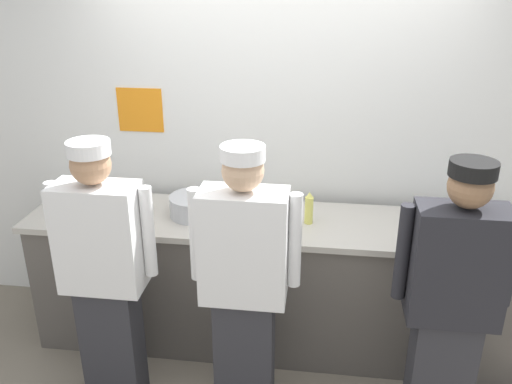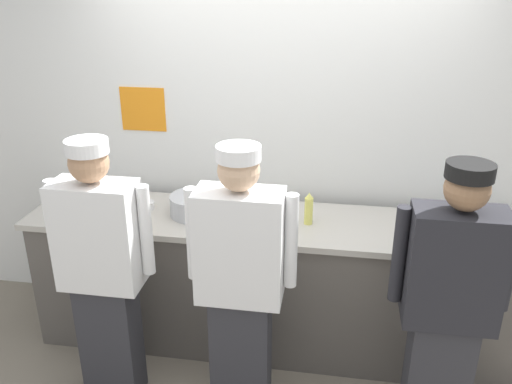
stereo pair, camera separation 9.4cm
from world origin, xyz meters
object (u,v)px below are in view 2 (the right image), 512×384
squeeze_bottle_primary (309,209)px  deli_cup (258,211)px  chef_near_left (102,269)px  plate_stack_front (112,207)px  chef_center (240,282)px  ramekin_yellow_sauce (146,205)px  ramekin_green_sauce (69,207)px  mixing_bowl_steel (195,205)px  chef_far_right (448,305)px  sheet_tray (440,229)px

squeeze_bottle_primary → deli_cup: 0.34m
chef_near_left → plate_stack_front: size_ratio=6.53×
chef_near_left → chef_center: chef_center is taller
ramekin_yellow_sauce → ramekin_green_sauce: bearing=-168.7°
squeeze_bottle_primary → mixing_bowl_steel: bearing=178.2°
chef_far_right → squeeze_bottle_primary: (-0.75, 0.67, 0.17)m
sheet_tray → ramekin_green_sauce: bearing=-178.4°
chef_far_right → deli_cup: (-1.08, 0.72, 0.12)m
ramekin_yellow_sauce → deli_cup: deli_cup is taller
chef_far_right → ramekin_green_sauce: chef_far_right is taller
deli_cup → chef_center: bearing=-88.9°
sheet_tray → ramekin_green_sauce: 2.40m
sheet_tray → ramekin_yellow_sauce: bearing=179.0°
ramekin_yellow_sauce → ramekin_green_sauce: (-0.50, -0.10, -0.01)m
deli_cup → ramekin_green_sauce: bearing=-176.1°
chef_far_right → chef_center: bearing=178.5°
chef_near_left → chef_center: 0.79m
chef_far_right → plate_stack_front: chef_far_right is taller
mixing_bowl_steel → ramekin_green_sauce: (-0.85, -0.07, -0.04)m
squeeze_bottle_primary → ramekin_yellow_sauce: (-1.09, 0.06, -0.08)m
mixing_bowl_steel → deli_cup: 0.41m
chef_center → mixing_bowl_steel: bearing=122.4°
chef_far_right → mixing_bowl_steel: chef_far_right is taller
chef_center → mixing_bowl_steel: size_ratio=4.96×
chef_center → chef_far_right: chef_center is taller
chef_far_right → squeeze_bottle_primary: size_ratio=7.65×
squeeze_bottle_primary → ramekin_yellow_sauce: size_ratio=1.95×
chef_near_left → squeeze_bottle_primary: chef_near_left is taller
plate_stack_front → sheet_tray: bearing=1.4°
plate_stack_front → deli_cup: size_ratio=2.77×
chef_far_right → sheet_tray: size_ratio=3.68×
squeeze_bottle_primary → ramekin_yellow_sauce: bearing=177.1°
squeeze_bottle_primary → deli_cup: size_ratio=2.35×
chef_near_left → squeeze_bottle_primary: 1.28m
plate_stack_front → mixing_bowl_steel: bearing=5.5°
sheet_tray → chef_far_right: bearing=-94.7°
chef_center → squeeze_bottle_primary: size_ratio=7.74×
chef_center → plate_stack_front: 1.16m
ramekin_yellow_sauce → mixing_bowl_steel: bearing=-5.3°
ramekin_yellow_sauce → squeeze_bottle_primary: bearing=-2.9°
chef_near_left → chef_center: (0.79, -0.01, 0.01)m
chef_center → mixing_bowl_steel: (-0.43, 0.67, 0.13)m
plate_stack_front → chef_near_left: bearing=-72.6°
plate_stack_front → ramekin_yellow_sauce: plate_stack_front is taller
chef_near_left → chef_far_right: (1.86, -0.04, -0.00)m
plate_stack_front → mixing_bowl_steel: (0.55, 0.05, 0.03)m
chef_near_left → squeeze_bottle_primary: (1.11, 0.63, 0.17)m
chef_far_right → mixing_bowl_steel: 1.65m
chef_center → mixing_bowl_steel: 0.80m
chef_near_left → chef_far_right: size_ratio=1.00×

